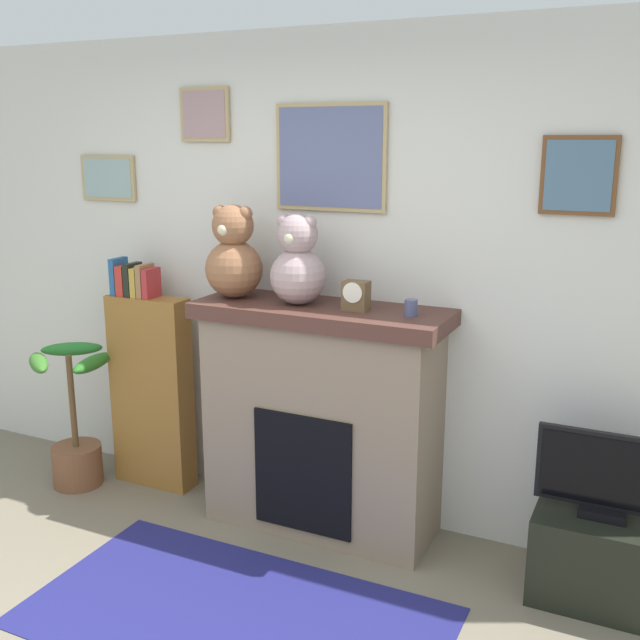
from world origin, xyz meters
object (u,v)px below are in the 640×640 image
Objects in this scene: television at (606,477)px; teddy_bear_grey at (234,256)px; teddy_bear_tan at (297,264)px; bookshelf at (151,386)px; fireplace at (322,418)px; tv_stand at (598,557)px; potted_plant at (75,434)px; candle_jar at (411,308)px; mantel_clock at (356,295)px.

television is 2.10m from teddy_bear_grey.
bookshelf is at bearing 177.35° from teddy_bear_tan.
fireplace is 2.21× the size of television.
television is at bearing -90.00° from tv_stand.
potted_plant is at bearing -177.68° from television.
fireplace is 16.50× the size of candle_jar.
mantel_clock is (1.33, -0.05, 0.68)m from bookshelf.
fireplace is at bearing 177.89° from candle_jar.
bookshelf is 1.04m from teddy_bear_grey.
teddy_bear_grey is 1.07× the size of teddy_bear_tan.
candle_jar is (-0.94, 0.05, 1.06)m from tv_stand.
teddy_bear_grey is at bearing -179.99° from teddy_bear_tan.
fireplace is at bearing 174.34° from mantel_clock.
mantel_clock is (-0.28, -0.00, 0.03)m from candle_jar.
mantel_clock reaches higher than tv_stand.
fireplace is 0.71m from mantel_clock.
bookshelf is at bearing 177.95° from mantel_clock.
bookshelf is 1.62× the size of potted_plant.
television is 1.41m from mantel_clock.
candle_jar is at bearing 0.34° from mantel_clock.
teddy_bear_tan is at bearing -179.94° from candle_jar.
teddy_bear_tan is (1.01, -0.05, 0.81)m from bookshelf.
television is at bearing -2.27° from bookshelf.
bookshelf reaches higher than tv_stand.
potted_plant is 2.25m from candle_jar.
television is (2.97, 0.12, 0.28)m from potted_plant.
fireplace is 0.82m from teddy_bear_tan.
bookshelf is 0.56m from potted_plant.
tv_stand is 2.29m from teddy_bear_grey.
bookshelf is 2.41× the size of tv_stand.
mantel_clock reaches higher than potted_plant.
teddy_bear_grey is (-0.99, -0.00, 0.18)m from candle_jar.
teddy_bear_tan is (0.38, 0.00, -0.01)m from teddy_bear_grey.
teddy_bear_grey reaches higher than television.
mantel_clock is at bearing 177.48° from television.
tv_stand is at bearing 90.00° from television.
bookshelf is at bearing 177.73° from television.
candle_jar is 0.63m from teddy_bear_tan.
candle_jar reaches higher than potted_plant.
teddy_bear_tan is (-0.33, 0.00, 0.13)m from mantel_clock.
teddy_bear_grey is at bearing -4.22° from bookshelf.
potted_plant is 1.42× the size of television.
fireplace is 1.14m from bookshelf.
potted_plant is 1.73× the size of teddy_bear_grey.
fireplace reaches higher than potted_plant.
bookshelf reaches higher than potted_plant.
teddy_bear_tan is (-1.55, 0.05, 1.22)m from tv_stand.
teddy_bear_grey is at bearing 179.91° from mantel_clock.
television is 1.30× the size of teddy_bear_tan.
mantel_clock is at bearing -179.66° from candle_jar.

